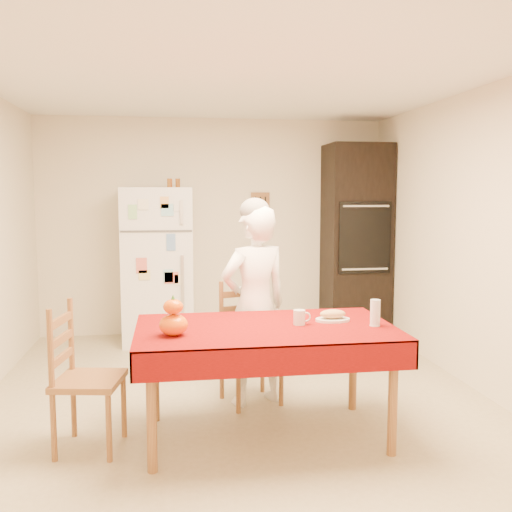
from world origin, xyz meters
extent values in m
plane|color=tan|center=(0.00, 0.00, 0.00)|extent=(4.50, 4.50, 0.00)
cube|color=beige|center=(0.00, 2.25, 1.25)|extent=(4.00, 0.02, 2.50)
cube|color=beige|center=(0.00, -2.25, 1.25)|extent=(4.00, 0.02, 2.50)
cube|color=beige|center=(2.00, 0.00, 1.25)|extent=(0.02, 4.50, 2.50)
cube|color=white|center=(0.00, 0.00, 2.50)|extent=(4.00, 4.50, 0.02)
cube|color=brown|center=(0.55, 2.23, 1.50)|extent=(0.22, 0.02, 0.30)
cube|color=white|center=(-0.65, 1.88, 0.85)|extent=(0.75, 0.70, 1.70)
cube|color=silver|center=(-0.39, 1.51, 1.45)|extent=(0.03, 0.03, 0.25)
cube|color=silver|center=(-0.39, 1.51, 0.70)|extent=(0.03, 0.03, 0.60)
cube|color=black|center=(1.63, 1.93, 1.10)|extent=(0.70, 0.60, 2.20)
cube|color=black|center=(1.63, 1.62, 1.15)|extent=(0.59, 0.02, 0.80)
cylinder|color=brown|center=(-0.64, -1.17, 0.35)|extent=(0.06, 0.06, 0.71)
cylinder|color=brown|center=(-0.64, -0.39, 0.35)|extent=(0.06, 0.06, 0.71)
cylinder|color=brown|center=(0.84, -1.17, 0.35)|extent=(0.06, 0.06, 0.71)
cylinder|color=brown|center=(0.84, -0.39, 0.35)|extent=(0.06, 0.06, 0.71)
cube|color=brown|center=(0.10, -0.78, 0.73)|extent=(1.60, 0.90, 0.04)
cube|color=#4F0504|center=(0.10, -0.78, 0.76)|extent=(1.70, 1.00, 0.01)
cylinder|color=brown|center=(-0.03, -0.34, 0.21)|extent=(0.04, 0.04, 0.43)
cylinder|color=brown|center=(-0.12, -0.01, 0.21)|extent=(0.04, 0.04, 0.43)
cylinder|color=brown|center=(0.32, -0.24, 0.21)|extent=(0.04, 0.04, 0.43)
cylinder|color=brown|center=(0.23, 0.08, 0.21)|extent=(0.04, 0.04, 0.43)
cube|color=brown|center=(0.10, -0.13, 0.45)|extent=(0.51, 0.50, 0.04)
cube|color=brown|center=(0.05, 0.03, 0.70)|extent=(0.35, 0.13, 0.50)
cylinder|color=brown|center=(-0.90, -1.00, 0.21)|extent=(0.04, 0.04, 0.43)
cylinder|color=brown|center=(-1.23, -0.94, 0.21)|extent=(0.04, 0.04, 0.43)
cylinder|color=brown|center=(-0.84, -0.64, 0.21)|extent=(0.04, 0.04, 0.43)
cylinder|color=brown|center=(-1.17, -0.58, 0.21)|extent=(0.04, 0.04, 0.43)
cube|color=brown|center=(-1.04, -0.79, 0.45)|extent=(0.47, 0.48, 0.04)
cube|color=brown|center=(-1.20, -0.76, 0.70)|extent=(0.09, 0.36, 0.50)
imported|color=white|center=(0.13, -0.14, 0.77)|extent=(0.65, 0.54, 1.55)
cylinder|color=silver|center=(0.34, -0.77, 0.81)|extent=(0.08, 0.08, 0.10)
ellipsoid|color=red|center=(-0.50, -0.94, 0.83)|extent=(0.18, 0.18, 0.13)
ellipsoid|color=#E93705|center=(-0.50, -0.94, 0.94)|extent=(0.12, 0.12, 0.09)
cylinder|color=silver|center=(0.83, -0.88, 0.85)|extent=(0.07, 0.07, 0.18)
cylinder|color=silver|center=(0.59, -0.70, 0.77)|extent=(0.24, 0.24, 0.02)
ellipsoid|color=#A88153|center=(0.59, -0.70, 0.81)|extent=(0.18, 0.10, 0.06)
cylinder|color=#97591B|center=(-0.51, 1.93, 1.75)|extent=(0.05, 0.05, 0.10)
cylinder|color=brown|center=(-0.50, 1.93, 1.75)|extent=(0.05, 0.05, 0.10)
cylinder|color=brown|center=(-0.42, 1.93, 1.75)|extent=(0.05, 0.05, 0.10)
camera|label=1|loc=(-0.51, -4.43, 1.64)|focal=40.00mm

